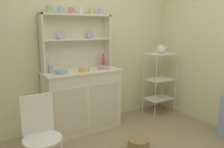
{
  "coord_description": "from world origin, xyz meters",
  "views": [
    {
      "loc": [
        -1.45,
        -1.5,
        1.47
      ],
      "look_at": [
        0.2,
        1.12,
        0.84
      ],
      "focal_mm": 36.23,
      "sensor_mm": 36.0,
      "label": 1
    }
  ],
  "objects_px": {
    "wire_chair": "(40,130)",
    "bowl_mixing_large": "(62,72)",
    "utensil_jar": "(51,68)",
    "porcelain_teapot": "(161,49)",
    "hutch_shelf_unit": "(76,38)",
    "jam_bottle": "(103,62)",
    "cup_sage_0": "(49,9)",
    "hutch_cabinet": "(82,100)",
    "floor_basket": "(139,144)",
    "bakers_rack": "(160,77)"
  },
  "relations": [
    {
      "from": "bowl_mixing_large",
      "to": "utensil_jar",
      "type": "bearing_deg",
      "value": 119.53
    },
    {
      "from": "jam_bottle",
      "to": "hutch_cabinet",
      "type": "bearing_deg",
      "value": -167.97
    },
    {
      "from": "wire_chair",
      "to": "cup_sage_0",
      "type": "bearing_deg",
      "value": 88.25
    },
    {
      "from": "wire_chair",
      "to": "cup_sage_0",
      "type": "distance_m",
      "value": 1.58
    },
    {
      "from": "hutch_shelf_unit",
      "to": "floor_basket",
      "type": "xyz_separation_m",
      "value": [
        0.35,
        -1.04,
        -1.27
      ]
    },
    {
      "from": "hutch_shelf_unit",
      "to": "cup_sage_0",
      "type": "distance_m",
      "value": 0.54
    },
    {
      "from": "wire_chair",
      "to": "porcelain_teapot",
      "type": "xyz_separation_m",
      "value": [
        2.22,
        0.7,
        0.61
      ]
    },
    {
      "from": "bakers_rack",
      "to": "porcelain_teapot",
      "type": "relative_size",
      "value": 4.56
    },
    {
      "from": "hutch_shelf_unit",
      "to": "cup_sage_0",
      "type": "bearing_deg",
      "value": -173.61
    },
    {
      "from": "jam_bottle",
      "to": "porcelain_teapot",
      "type": "xyz_separation_m",
      "value": [
        1.0,
        -0.2,
        0.16
      ]
    },
    {
      "from": "hutch_shelf_unit",
      "to": "floor_basket",
      "type": "distance_m",
      "value": 1.68
    },
    {
      "from": "hutch_shelf_unit",
      "to": "porcelain_teapot",
      "type": "bearing_deg",
      "value": -11.26
    },
    {
      "from": "utensil_jar",
      "to": "cup_sage_0",
      "type": "bearing_deg",
      "value": 64.09
    },
    {
      "from": "hutch_shelf_unit",
      "to": "jam_bottle",
      "type": "height_order",
      "value": "hutch_shelf_unit"
    },
    {
      "from": "hutch_cabinet",
      "to": "utensil_jar",
      "type": "bearing_deg",
      "value": 169.07
    },
    {
      "from": "utensil_jar",
      "to": "porcelain_teapot",
      "type": "height_order",
      "value": "porcelain_teapot"
    },
    {
      "from": "cup_sage_0",
      "to": "jam_bottle",
      "type": "distance_m",
      "value": 1.09
    },
    {
      "from": "wire_chair",
      "to": "floor_basket",
      "type": "distance_m",
      "value": 1.25
    },
    {
      "from": "utensil_jar",
      "to": "porcelain_teapot",
      "type": "relative_size",
      "value": 1.04
    },
    {
      "from": "floor_basket",
      "to": "hutch_shelf_unit",
      "type": "bearing_deg",
      "value": 108.56
    },
    {
      "from": "wire_chair",
      "to": "bowl_mixing_large",
      "type": "xyz_separation_m",
      "value": [
        0.5,
        0.74,
        0.39
      ]
    },
    {
      "from": "hutch_cabinet",
      "to": "porcelain_teapot",
      "type": "xyz_separation_m",
      "value": [
        1.4,
        -0.11,
        0.67
      ]
    },
    {
      "from": "floor_basket",
      "to": "utensil_jar",
      "type": "bearing_deg",
      "value": 128.47
    },
    {
      "from": "hutch_shelf_unit",
      "to": "jam_bottle",
      "type": "relative_size",
      "value": 5.01
    },
    {
      "from": "hutch_cabinet",
      "to": "hutch_shelf_unit",
      "type": "relative_size",
      "value": 1.07
    },
    {
      "from": "hutch_cabinet",
      "to": "floor_basket",
      "type": "relative_size",
      "value": 4.16
    },
    {
      "from": "bowl_mixing_large",
      "to": "cup_sage_0",
      "type": "bearing_deg",
      "value": 108.26
    },
    {
      "from": "hutch_cabinet",
      "to": "jam_bottle",
      "type": "distance_m",
      "value": 0.66
    },
    {
      "from": "bakers_rack",
      "to": "jam_bottle",
      "type": "distance_m",
      "value": 1.06
    },
    {
      "from": "hutch_cabinet",
      "to": "porcelain_teapot",
      "type": "distance_m",
      "value": 1.56
    },
    {
      "from": "wire_chair",
      "to": "bowl_mixing_large",
      "type": "distance_m",
      "value": 0.97
    },
    {
      "from": "cup_sage_0",
      "to": "porcelain_teapot",
      "type": "relative_size",
      "value": 0.41
    },
    {
      "from": "hutch_cabinet",
      "to": "bowl_mixing_large",
      "type": "relative_size",
      "value": 6.74
    },
    {
      "from": "hutch_shelf_unit",
      "to": "utensil_jar",
      "type": "height_order",
      "value": "hutch_shelf_unit"
    },
    {
      "from": "jam_bottle",
      "to": "bakers_rack",
      "type": "bearing_deg",
      "value": -11.33
    },
    {
      "from": "bakers_rack",
      "to": "utensil_jar",
      "type": "xyz_separation_m",
      "value": [
        -1.81,
        0.19,
        0.29
      ]
    },
    {
      "from": "floor_basket",
      "to": "cup_sage_0",
      "type": "height_order",
      "value": "cup_sage_0"
    },
    {
      "from": "utensil_jar",
      "to": "bowl_mixing_large",
      "type": "bearing_deg",
      "value": -60.47
    },
    {
      "from": "bakers_rack",
      "to": "cup_sage_0",
      "type": "bearing_deg",
      "value": 172.48
    },
    {
      "from": "floor_basket",
      "to": "utensil_jar",
      "type": "distance_m",
      "value": 1.5
    },
    {
      "from": "bowl_mixing_large",
      "to": "utensil_jar",
      "type": "relative_size",
      "value": 0.67
    },
    {
      "from": "bakers_rack",
      "to": "cup_sage_0",
      "type": "distance_m",
      "value": 2.09
    },
    {
      "from": "bakers_rack",
      "to": "cup_sage_0",
      "type": "relative_size",
      "value": 11.16
    },
    {
      "from": "cup_sage_0",
      "to": "jam_bottle",
      "type": "relative_size",
      "value": 0.46
    },
    {
      "from": "floor_basket",
      "to": "cup_sage_0",
      "type": "relative_size",
      "value": 2.78
    },
    {
      "from": "cup_sage_0",
      "to": "porcelain_teapot",
      "type": "distance_m",
      "value": 1.89
    },
    {
      "from": "cup_sage_0",
      "to": "jam_bottle",
      "type": "height_order",
      "value": "cup_sage_0"
    },
    {
      "from": "hutch_cabinet",
      "to": "bakers_rack",
      "type": "distance_m",
      "value": 1.42
    },
    {
      "from": "bakers_rack",
      "to": "floor_basket",
      "type": "height_order",
      "value": "bakers_rack"
    },
    {
      "from": "floor_basket",
      "to": "jam_bottle",
      "type": "relative_size",
      "value": 1.29
    }
  ]
}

